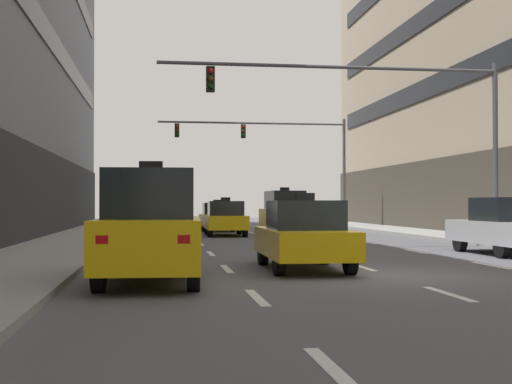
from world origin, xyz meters
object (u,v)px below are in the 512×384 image
taxi_driving_3 (285,212)px  taxi_driving_6 (225,219)px  car_parked_2 (507,226)px  traffic_signal_1 (280,146)px  car_driving_2 (156,229)px  car_driving_4 (156,212)px  taxi_driving_0 (217,217)px  taxi_driving_5 (304,236)px  taxi_driving_1 (151,227)px  traffic_signal_0 (390,109)px

taxi_driving_3 → taxi_driving_6: bearing=-150.3°
car_parked_2 → traffic_signal_1: 24.19m
car_driving_2 → car_driving_4: 20.94m
taxi_driving_0 → taxi_driving_5: (0.10, -22.67, 0.01)m
car_driving_4 → traffic_signal_1: bearing=10.6°
taxi_driving_0 → car_parked_2: (7.04, -18.85, 0.07)m
traffic_signal_1 → taxi_driving_0: bearing=-132.1°
taxi_driving_1 → taxi_driving_6: (3.28, 19.41, -0.26)m
taxi_driving_3 → traffic_signal_0: traffic_signal_0 is taller
taxi_driving_0 → traffic_signal_0: (4.66, -15.32, 3.98)m
car_parked_2 → taxi_driving_0: bearing=110.5°
taxi_driving_1 → car_driving_4: bearing=90.0°
taxi_driving_1 → car_driving_2: taxi_driving_1 is taller
taxi_driving_3 → car_parked_2: (3.93, -15.15, -0.24)m
car_driving_2 → traffic_signal_0: size_ratio=0.36×
taxi_driving_1 → taxi_driving_6: size_ratio=1.03×
car_driving_2 → car_driving_4: car_driving_4 is taller
taxi_driving_0 → taxi_driving_1: 25.13m
traffic_signal_0 → traffic_signal_1: bearing=90.9°
car_driving_2 → taxi_driving_3: size_ratio=0.94×
taxi_driving_6 → traffic_signal_1: traffic_signal_1 is taller
car_parked_2 → traffic_signal_1: (-2.70, 23.65, 4.31)m
taxi_driving_0 → car_parked_2: 20.12m
traffic_signal_0 → car_parked_2: bearing=-56.0°
car_driving_2 → taxi_driving_5: (3.35, -5.10, 0.02)m
taxi_driving_0 → traffic_signal_1: size_ratio=0.35×
taxi_driving_0 → car_driving_4: car_driving_4 is taller
traffic_signal_1 → taxi_driving_3: bearing=-98.2°
taxi_driving_0 → car_driving_2: taxi_driving_0 is taller
taxi_driving_6 → car_parked_2: size_ratio=0.96×
car_parked_2 → traffic_signal_1: traffic_signal_1 is taller
taxi_driving_0 → taxi_driving_1: (-3.34, -24.91, 0.30)m
car_driving_2 → taxi_driving_5: bearing=-56.7°
car_driving_2 → traffic_signal_1: size_ratio=0.36×
taxi_driving_3 → traffic_signal_0: size_ratio=0.38×
taxi_driving_0 → taxi_driving_3: bearing=-49.9°
taxi_driving_0 → taxi_driving_3: size_ratio=0.92×
taxi_driving_5 → taxi_driving_6: 17.17m
taxi_driving_0 → traffic_signal_1: 7.81m
car_driving_2 → traffic_signal_0: traffic_signal_0 is taller
traffic_signal_0 → taxi_driving_6: bearing=115.7°
taxi_driving_0 → car_driving_4: 4.73m
car_driving_2 → traffic_signal_0: bearing=15.9°
car_driving_4 → taxi_driving_5: car_driving_4 is taller
car_driving_2 → car_driving_4: size_ratio=1.01×
taxi_driving_6 → traffic_signal_0: bearing=-64.3°
taxi_driving_1 → car_parked_2: 12.02m
taxi_driving_3 → car_parked_2: 15.66m
taxi_driving_1 → traffic_signal_0: traffic_signal_0 is taller
taxi_driving_1 → traffic_signal_0: size_ratio=0.38×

